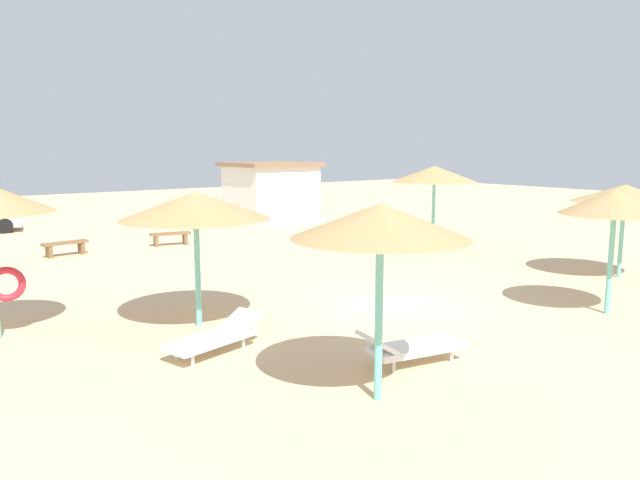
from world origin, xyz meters
name	(u,v)px	position (x,y,z in m)	size (l,w,h in m)	color
ground_plane	(396,306)	(0.00, 0.00, 0.00)	(80.00, 80.00, 0.00)	#DBBA8C
parasol_0	(625,194)	(7.34, -1.57, 2.41)	(2.88, 2.88, 2.66)	#6BC6BC
parasol_1	(380,222)	(-3.95, -3.70, 2.67)	(2.59, 2.59, 2.93)	#6BC6BC
parasol_2	(196,206)	(-4.44, 1.31, 2.53)	(3.08, 3.08, 2.82)	#6BC6BC
parasol_3	(434,174)	(6.50, 4.85, 2.74)	(3.07, 3.07, 3.04)	#6BC6BC
parasol_5	(615,202)	(3.35, -3.34, 2.52)	(2.36, 2.36, 2.82)	#6BC6BC
lounger_1	(409,347)	(-2.52, -2.94, 0.31)	(1.99, 0.99, 0.66)	white
lounger_2	(216,336)	(-4.91, -0.39, 0.31)	(2.01, 1.10, 0.61)	white
lounger_3	(378,242)	(4.79, 5.88, 0.31)	(1.78, 1.83, 0.63)	white
bench_0	(170,236)	(-0.74, 11.50, 0.35)	(1.55, 0.69, 0.49)	brown
bench_2	(65,246)	(-4.51, 11.59, 0.35)	(1.54, 0.58, 0.49)	brown
beach_cabana	(271,190)	(6.89, 16.46, 1.48)	(4.22, 3.94, 2.91)	white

